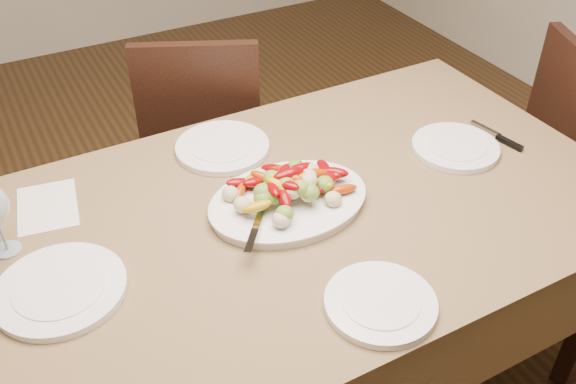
# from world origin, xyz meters

# --- Properties ---
(dining_table) EXTENTS (1.85, 1.05, 0.76)m
(dining_table) POSITION_xyz_m (0.23, 0.03, 0.38)
(dining_table) COLOR brown
(dining_table) RESTS_ON ground
(chair_far) EXTENTS (0.56, 0.56, 0.95)m
(chair_far) POSITION_xyz_m (0.33, 0.88, 0.47)
(chair_far) COLOR black
(chair_far) RESTS_ON ground
(serving_platter) EXTENTS (0.42, 0.31, 0.02)m
(serving_platter) POSITION_xyz_m (0.24, 0.05, 0.77)
(serving_platter) COLOR white
(serving_platter) RESTS_ON dining_table
(roasted_vegetables) EXTENTS (0.35, 0.24, 0.09)m
(roasted_vegetables) POSITION_xyz_m (0.24, 0.05, 0.83)
(roasted_vegetables) COLOR #740205
(roasted_vegetables) RESTS_ON serving_platter
(serving_spoon) EXTENTS (0.26, 0.22, 0.03)m
(serving_spoon) POSITION_xyz_m (0.17, 0.01, 0.81)
(serving_spoon) COLOR #9EA0A8
(serving_spoon) RESTS_ON serving_platter
(plate_left) EXTENTS (0.29, 0.29, 0.02)m
(plate_left) POSITION_xyz_m (-0.36, 0.02, 0.77)
(plate_left) COLOR white
(plate_left) RESTS_ON dining_table
(plate_right) EXTENTS (0.26, 0.26, 0.02)m
(plate_right) POSITION_xyz_m (0.80, 0.05, 0.77)
(plate_right) COLOR white
(plate_right) RESTS_ON dining_table
(plate_far) EXTENTS (0.28, 0.28, 0.02)m
(plate_far) POSITION_xyz_m (0.19, 0.37, 0.77)
(plate_far) COLOR white
(plate_far) RESTS_ON dining_table
(plate_near) EXTENTS (0.25, 0.25, 0.02)m
(plate_near) POSITION_xyz_m (0.25, -0.36, 0.77)
(plate_near) COLOR white
(plate_near) RESTS_ON dining_table
(menu_card) EXTENTS (0.18, 0.23, 0.00)m
(menu_card) POSITION_xyz_m (-0.32, 0.34, 0.76)
(menu_card) COLOR silver
(menu_card) RESTS_ON dining_table
(table_knife) EXTENTS (0.05, 0.20, 0.01)m
(table_knife) POSITION_xyz_m (0.96, 0.04, 0.76)
(table_knife) COLOR #9EA0A8
(table_knife) RESTS_ON dining_table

